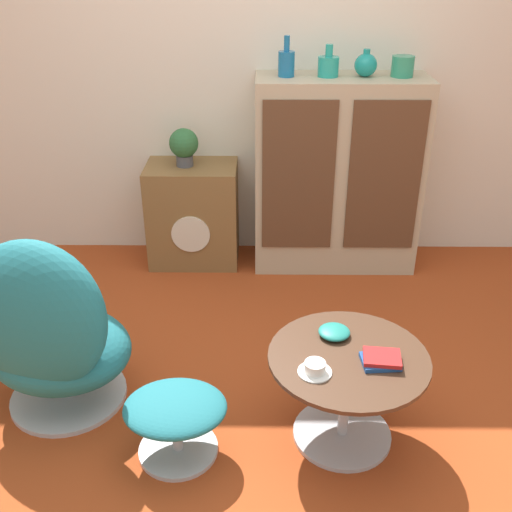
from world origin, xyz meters
name	(u,v)px	position (x,y,z in m)	size (l,w,h in m)	color
ground_plane	(248,413)	(0.00, 0.00, 0.00)	(12.00, 12.00, 0.00)	#9E3D19
wall_back	(253,50)	(0.00, 1.69, 1.30)	(6.40, 0.06, 2.60)	silver
sideboard	(337,175)	(0.52, 1.45, 0.60)	(1.00, 0.41, 1.19)	tan
tv_console	(193,214)	(-0.38, 1.47, 0.32)	(0.56, 0.39, 0.65)	brown
egg_chair	(49,335)	(-0.85, 0.04, 0.40)	(0.77, 0.73, 0.87)	#B7B7BC
ottoman	(176,414)	(-0.29, -0.23, 0.20)	(0.42, 0.36, 0.28)	#B7B7BC
coffee_table	(346,384)	(0.40, -0.13, 0.28)	(0.65, 0.65, 0.43)	#B7B7BC
vase_leftmost	(286,63)	(0.19, 1.46, 1.27)	(0.09, 0.09, 0.22)	#196699
vase_inner_left	(328,66)	(0.43, 1.46, 1.25)	(0.12, 0.12, 0.18)	teal
vase_inner_right	(366,65)	(0.64, 1.46, 1.26)	(0.13, 0.13, 0.15)	teal
vase_rightmost	(403,66)	(0.85, 1.46, 1.25)	(0.13, 0.13, 0.11)	#2D8E6B
potted_plant	(184,145)	(-0.42, 1.47, 0.78)	(0.18, 0.18, 0.23)	#4C4C51
teacup	(315,369)	(0.26, -0.23, 0.44)	(0.13, 0.13, 0.05)	white
book_stack	(381,360)	(0.52, -0.17, 0.44)	(0.16, 0.13, 0.04)	#1E478C
bowl	(334,332)	(0.36, 0.01, 0.44)	(0.13, 0.13, 0.04)	#1E7A70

